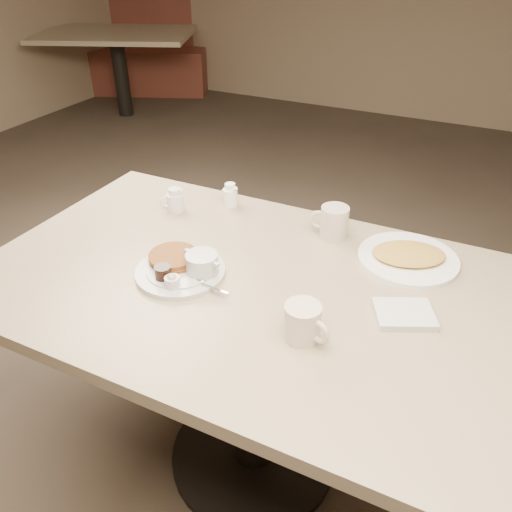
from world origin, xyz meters
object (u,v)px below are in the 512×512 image
at_px(coffee_mug_near, 303,322).
at_px(creamer_left, 175,201).
at_px(diner_table, 253,330).
at_px(hash_plate, 408,257).
at_px(creamer_right, 230,195).
at_px(main_plate, 183,267).
at_px(booth_back_left, 142,53).
at_px(coffee_mug_far, 333,222).

height_order(coffee_mug_near, creamer_left, coffee_mug_near).
xyz_separation_m(diner_table, hash_plate, (0.35, 0.28, 0.18)).
bearing_deg(creamer_right, diner_table, -54.00).
distance_m(main_plate, booth_back_left, 4.71).
xyz_separation_m(coffee_mug_far, booth_back_left, (-3.23, 3.31, -0.39)).
bearing_deg(creamer_right, booth_back_left, 131.11).
height_order(diner_table, main_plate, main_plate).
bearing_deg(creamer_left, main_plate, -53.21).
distance_m(hash_plate, booth_back_left, 4.83).
xyz_separation_m(creamer_left, creamer_right, (0.15, 0.11, 0.00)).
height_order(main_plate, creamer_right, creamer_right).
bearing_deg(creamer_left, hash_plate, 2.33).
bearing_deg(hash_plate, main_plate, -148.37).
height_order(creamer_left, creamer_right, same).
height_order(coffee_mug_near, booth_back_left, booth_back_left).
relative_size(diner_table, creamer_left, 18.75).
distance_m(diner_table, creamer_left, 0.52).
distance_m(creamer_right, booth_back_left, 4.35).
distance_m(coffee_mug_far, booth_back_left, 4.64).
bearing_deg(diner_table, coffee_mug_near, -36.31).
bearing_deg(creamer_left, coffee_mug_near, -33.09).
relative_size(main_plate, booth_back_left, 0.16).
bearing_deg(booth_back_left, hash_plate, -44.00).
distance_m(coffee_mug_far, creamer_right, 0.38).
bearing_deg(creamer_right, creamer_left, -141.96).
height_order(diner_table, booth_back_left, booth_back_left).
relative_size(diner_table, hash_plate, 4.03).
relative_size(coffee_mug_near, booth_back_left, 0.07).
xyz_separation_m(main_plate, coffee_mug_near, (0.39, -0.10, 0.02)).
xyz_separation_m(hash_plate, booth_back_left, (-3.46, 3.34, -0.35)).
bearing_deg(creamer_left, coffee_mug_far, 7.24).
xyz_separation_m(main_plate, booth_back_left, (-2.93, 3.68, -0.36)).
distance_m(coffee_mug_near, coffee_mug_far, 0.47).
bearing_deg(creamer_right, hash_plate, -7.66).
relative_size(creamer_left, booth_back_left, 0.04).
relative_size(creamer_left, creamer_right, 1.00).
height_order(creamer_left, booth_back_left, booth_back_left).
bearing_deg(coffee_mug_near, creamer_left, 146.91).
bearing_deg(booth_back_left, coffee_mug_near, -48.73).
relative_size(coffee_mug_far, booth_back_left, 0.06).
bearing_deg(coffee_mug_far, main_plate, -129.29).
bearing_deg(diner_table, hash_plate, 38.73).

